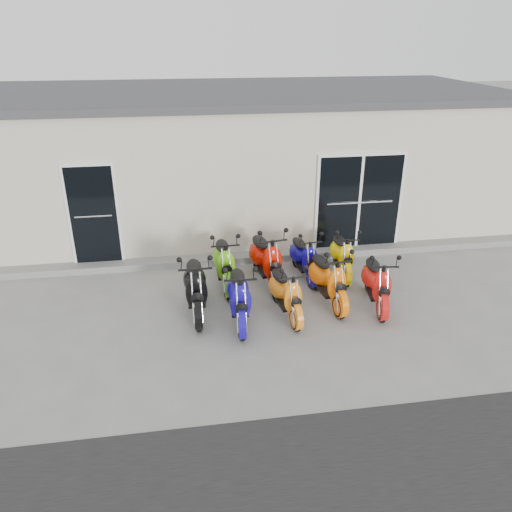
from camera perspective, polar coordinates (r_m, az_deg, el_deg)
The scene contains 15 objects.
ground at distance 9.48m, azimuth 0.56°, elevation -5.62°, with size 80.00×80.00×0.00m, color gray.
building at distance 13.72m, azimuth -3.02°, elevation 11.19°, with size 14.00×6.00×3.20m, color beige.
roof_cap at distance 13.43m, azimuth -3.18°, elevation 18.18°, with size 14.20×6.20×0.16m, color #3F3F42.
front_step at distance 11.22m, azimuth -1.12°, elevation -0.15°, with size 14.00×0.40×0.15m, color gray.
door_left at distance 10.99m, azimuth -18.10°, elevation 4.72°, with size 1.07×0.08×2.22m, color black.
door_right at distance 11.54m, azimuth 11.71°, elevation 6.35°, with size 2.02×0.08×2.22m, color black.
scooter_front_black at distance 9.00m, azimuth -6.97°, elevation -2.73°, with size 0.66×1.81×1.33m, color black, non-canonical shape.
scooter_front_blue at distance 8.69m, azimuth -1.95°, elevation -3.87°, with size 0.62×1.71×1.26m, color #160B8F, non-canonical shape.
scooter_front_orange_a at distance 8.91m, azimuth 3.43°, elevation -3.56°, with size 0.57×1.56×1.15m, color orange, non-canonical shape.
scooter_front_orange_b at distance 9.37m, azimuth 8.25°, elevation -1.92°, with size 0.62×1.70×1.26m, color orange, non-canonical shape.
scooter_front_red at distance 9.45m, azimuth 13.67°, elevation -2.28°, with size 0.60×1.65×1.22m, color red, non-canonical shape.
scooter_back_green at distance 9.95m, azimuth -3.69°, elevation -0.02°, with size 0.62×1.72×1.27m, color #5CB213, non-canonical shape.
scooter_back_red at distance 9.98m, azimuth 1.13°, elevation 0.38°, with size 0.67×1.83×1.35m, color red, non-canonical shape.
scooter_back_blue at distance 10.32m, azimuth 5.51°, elevation 0.46°, with size 0.56×1.55×1.15m, color #0E0687, non-canonical shape.
scooter_back_yellow at distance 10.53m, azimuth 9.85°, elevation 0.74°, with size 0.57×1.57×1.16m, color #FFDB00, non-canonical shape.
Camera 1 is at (-1.35, -8.08, 4.77)m, focal length 35.00 mm.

